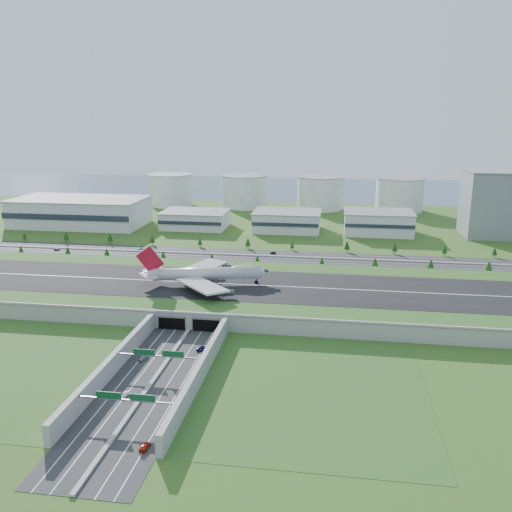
# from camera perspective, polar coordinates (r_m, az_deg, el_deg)

# --- Properties ---
(ground) EXTENTS (1200.00, 1200.00, 0.00)m
(ground) POSITION_cam_1_polar(r_m,az_deg,el_deg) (312.12, -4.61, -4.31)
(ground) COLOR #2D5C1C
(ground) RESTS_ON ground
(airfield_deck) EXTENTS (520.00, 100.00, 9.20)m
(airfield_deck) POSITION_cam_1_polar(r_m,az_deg,el_deg) (310.73, -4.63, -3.59)
(airfield_deck) COLOR gray
(airfield_deck) RESTS_ON ground
(underpass_road) EXTENTS (38.80, 120.40, 8.00)m
(underpass_road) POSITION_cam_1_polar(r_m,az_deg,el_deg) (222.52, -10.52, -11.67)
(underpass_road) COLOR #28282B
(underpass_road) RESTS_ON ground
(sign_gantry_near) EXTENTS (38.70, 0.70, 9.80)m
(sign_gantry_near) POSITION_cam_1_polar(r_m,az_deg,el_deg) (224.73, -10.20, -10.38)
(sign_gantry_near) COLOR gray
(sign_gantry_near) RESTS_ON ground
(sign_gantry_far) EXTENTS (38.70, 0.70, 9.80)m
(sign_gantry_far) POSITION_cam_1_polar(r_m,az_deg,el_deg) (195.64, -13.55, -14.59)
(sign_gantry_far) COLOR gray
(sign_gantry_far) RESTS_ON ground
(north_expressway) EXTENTS (560.00, 36.00, 0.12)m
(north_expressway) POSITION_cam_1_polar(r_m,az_deg,el_deg) (401.25, -1.55, 0.06)
(north_expressway) COLOR #28282B
(north_expressway) RESTS_ON ground
(tree_row) EXTENTS (500.45, 48.60, 8.26)m
(tree_row) POSITION_cam_1_polar(r_m,az_deg,el_deg) (398.96, 0.89, 0.66)
(tree_row) COLOR #3D2819
(tree_row) RESTS_ON ground
(hangar_west) EXTENTS (120.00, 60.00, 25.00)m
(hangar_west) POSITION_cam_1_polar(r_m,az_deg,el_deg) (536.40, -18.03, 4.42)
(hangar_west) COLOR silver
(hangar_west) RESTS_ON ground
(hangar_mid_a) EXTENTS (58.00, 42.00, 15.00)m
(hangar_mid_a) POSITION_cam_1_polar(r_m,az_deg,el_deg) (503.00, -6.41, 3.83)
(hangar_mid_a) COLOR silver
(hangar_mid_a) RESTS_ON ground
(hangar_mid_b) EXTENTS (58.00, 42.00, 17.00)m
(hangar_mid_b) POSITION_cam_1_polar(r_m,az_deg,el_deg) (488.06, 3.30, 3.69)
(hangar_mid_b) COLOR silver
(hangar_mid_b) RESTS_ON ground
(hangar_mid_c) EXTENTS (58.00, 42.00, 19.00)m
(hangar_mid_c) POSITION_cam_1_polar(r_m,az_deg,el_deg) (487.29, 12.72, 3.45)
(hangar_mid_c) COLOR silver
(hangar_mid_c) RESTS_ON ground
(office_tower) EXTENTS (46.00, 46.00, 55.00)m
(office_tower) POSITION_cam_1_polar(r_m,az_deg,el_deg) (505.20, 23.64, 5.05)
(office_tower) COLOR slate
(office_tower) RESTS_ON ground
(fuel_tank_a) EXTENTS (50.00, 50.00, 35.00)m
(fuel_tank_a) POSITION_cam_1_polar(r_m,az_deg,el_deg) (631.81, -8.94, 6.87)
(fuel_tank_a) COLOR silver
(fuel_tank_a) RESTS_ON ground
(fuel_tank_b) EXTENTS (50.00, 50.00, 35.00)m
(fuel_tank_b) POSITION_cam_1_polar(r_m,az_deg,el_deg) (611.85, -1.27, 6.80)
(fuel_tank_b) COLOR silver
(fuel_tank_b) RESTS_ON ground
(fuel_tank_c) EXTENTS (50.00, 50.00, 35.00)m
(fuel_tank_c) POSITION_cam_1_polar(r_m,az_deg,el_deg) (603.32, 6.77, 6.59)
(fuel_tank_c) COLOR silver
(fuel_tank_c) RESTS_ON ground
(fuel_tank_d) EXTENTS (50.00, 50.00, 35.00)m
(fuel_tank_d) POSITION_cam_1_polar(r_m,az_deg,el_deg) (606.69, 14.86, 6.25)
(fuel_tank_d) COLOR silver
(fuel_tank_d) RESTS_ON ground
(bay_water) EXTENTS (1200.00, 260.00, 0.06)m
(bay_water) POSITION_cam_1_polar(r_m,az_deg,el_deg) (776.86, 3.46, 7.15)
(bay_water) COLOR #3B5171
(bay_water) RESTS_ON ground
(boeing_747) EXTENTS (74.61, 69.76, 23.39)m
(boeing_747) POSITION_cam_1_polar(r_m,az_deg,el_deg) (305.96, -5.29, -1.84)
(boeing_747) COLOR silver
(boeing_747) RESTS_ON airfield_deck
(car_0) EXTENTS (3.63, 5.36, 1.70)m
(car_0) POSITION_cam_1_polar(r_m,az_deg,el_deg) (239.14, -11.79, -10.45)
(car_0) COLOR #A0A1A5
(car_0) RESTS_ON ground
(car_1) EXTENTS (2.23, 4.58, 1.45)m
(car_1) POSITION_cam_1_polar(r_m,az_deg,el_deg) (212.41, -13.64, -13.99)
(car_1) COLOR white
(car_1) RESTS_ON ground
(car_2) EXTENTS (4.09, 6.19, 1.58)m
(car_2) POSITION_cam_1_polar(r_m,az_deg,el_deg) (244.44, -5.75, -9.64)
(car_2) COLOR #110D43
(car_2) RESTS_ON ground
(car_3) EXTENTS (2.62, 5.71, 1.62)m
(car_3) POSITION_cam_1_polar(r_m,az_deg,el_deg) (182.27, -11.62, -19.06)
(car_3) COLOR #9E1F0E
(car_3) RESTS_ON ground
(car_4) EXTENTS (5.23, 3.81, 1.65)m
(car_4) POSITION_cam_1_polar(r_m,az_deg,el_deg) (443.55, -20.21, 0.68)
(car_4) COLOR #5D5E62
(car_4) RESTS_ON ground
(car_5) EXTENTS (4.53, 2.06, 1.44)m
(car_5) POSITION_cam_1_polar(r_m,az_deg,el_deg) (405.94, 1.80, 0.34)
(car_5) COLOR black
(car_5) RESTS_ON ground
(car_7) EXTENTS (5.05, 2.89, 1.38)m
(car_7) POSITION_cam_1_polar(r_m,az_deg,el_deg) (428.45, -12.11, 0.78)
(car_7) COLOR silver
(car_7) RESTS_ON ground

